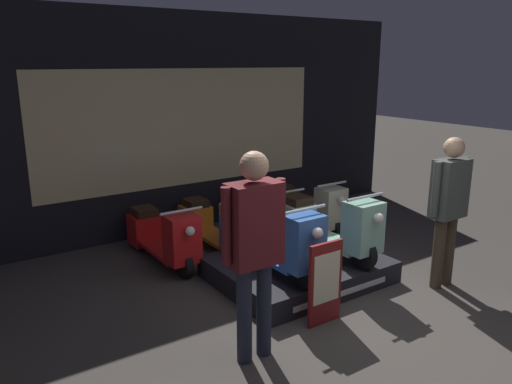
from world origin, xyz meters
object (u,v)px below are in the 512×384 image
at_px(scooter_backrow_2, 263,215).
at_px(scooter_backrow_1, 216,225).
at_px(price_sign_board, 325,283).
at_px(scooter_display_left, 269,238).
at_px(scooter_display_right, 327,225).
at_px(person_right_browsing, 449,201).
at_px(scooter_backrow_3, 304,207).
at_px(scooter_backrow_0, 162,236).
at_px(person_left_browsing, 254,239).

bearing_deg(scooter_backrow_2, scooter_backrow_1, 180.00).
bearing_deg(price_sign_board, scooter_display_left, 89.76).
distance_m(scooter_display_left, scooter_backrow_1, 1.43).
bearing_deg(scooter_display_right, scooter_backrow_2, 88.43).
height_order(scooter_display_right, person_right_browsing, person_right_browsing).
bearing_deg(scooter_backrow_3, scooter_backrow_0, 180.00).
relative_size(scooter_display_right, price_sign_board, 1.97).
distance_m(scooter_display_right, scooter_backrow_1, 1.61).
relative_size(scooter_display_left, scooter_backrow_2, 1.00).
bearing_deg(person_left_browsing, price_sign_board, 6.67).
distance_m(scooter_display_left, person_left_browsing, 1.46).
bearing_deg(person_left_browsing, scooter_backrow_1, 67.64).
distance_m(person_right_browsing, price_sign_board, 1.79).
bearing_deg(scooter_display_right, scooter_backrow_0, 137.12).
xyz_separation_m(scooter_backrow_3, person_right_browsing, (0.02, -2.45, 0.66)).
bearing_deg(scooter_backrow_3, price_sign_board, -125.39).
relative_size(scooter_backrow_1, person_left_browsing, 0.91).
distance_m(scooter_display_left, scooter_backrow_0, 1.58).
bearing_deg(scooter_backrow_1, scooter_backrow_2, 0.00).
distance_m(scooter_display_right, scooter_backrow_2, 1.43).
bearing_deg(scooter_display_left, scooter_display_right, 0.00).
xyz_separation_m(scooter_backrow_2, person_right_browsing, (0.80, -2.45, 0.66)).
xyz_separation_m(scooter_backrow_1, person_left_browsing, (-1.01, -2.45, 0.75)).
bearing_deg(person_right_browsing, scooter_backrow_1, 122.70).
distance_m(scooter_backrow_0, scooter_backrow_2, 1.55).
bearing_deg(scooter_backrow_3, scooter_backrow_2, 180.00).
bearing_deg(price_sign_board, scooter_display_right, 47.80).
distance_m(scooter_backrow_0, scooter_backrow_1, 0.78).
height_order(scooter_display_left, scooter_display_right, same).
xyz_separation_m(scooter_backrow_0, person_left_browsing, (-0.23, -2.45, 0.75)).
bearing_deg(scooter_backrow_1, scooter_display_left, -94.42).
bearing_deg(scooter_backrow_1, price_sign_board, -92.75).
bearing_deg(person_left_browsing, scooter_backrow_3, 43.73).
bearing_deg(scooter_backrow_3, scooter_display_left, -139.76).
xyz_separation_m(scooter_display_right, person_right_browsing, (0.83, -1.04, 0.41)).
relative_size(scooter_display_right, scooter_backrow_1, 1.00).
bearing_deg(scooter_backrow_0, scooter_display_right, -42.88).
xyz_separation_m(scooter_display_left, scooter_backrow_0, (-0.67, 1.41, -0.25)).
relative_size(scooter_backrow_0, scooter_backrow_3, 1.00).
height_order(scooter_backrow_2, price_sign_board, scooter_backrow_2).
bearing_deg(person_right_browsing, scooter_backrow_0, 133.81).
bearing_deg(person_left_browsing, scooter_display_left, 49.24).
bearing_deg(scooter_backrow_3, person_right_browsing, -89.55).
xyz_separation_m(scooter_display_left, person_left_browsing, (-0.90, -1.04, 0.49)).
bearing_deg(scooter_display_left, person_right_browsing, -31.80).
distance_m(scooter_backrow_0, person_right_browsing, 3.46).
xyz_separation_m(scooter_backrow_3, price_sign_board, (-1.67, -2.34, 0.08)).
distance_m(scooter_backrow_2, person_left_browsing, 3.12).
height_order(scooter_backrow_3, person_right_browsing, person_right_browsing).
bearing_deg(scooter_backrow_3, scooter_backrow_1, 180.00).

